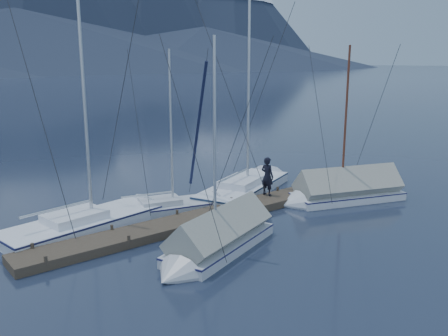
{
  "coord_description": "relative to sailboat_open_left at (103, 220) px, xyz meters",
  "views": [
    {
      "loc": [
        -12.39,
        -13.6,
        6.78
      ],
      "look_at": [
        0.0,
        2.0,
        2.2
      ],
      "focal_mm": 38.0,
      "sensor_mm": 36.0,
      "label": 1
    }
  ],
  "objects": [
    {
      "name": "sailboat_covered_near",
      "position": [
        10.43,
        -4.12,
        0.23
      ],
      "size": [
        6.63,
        3.91,
        8.25
      ],
      "color": "silver",
      "rests_on": "ground"
    },
    {
      "name": "dock",
      "position": [
        4.57,
        -2.44,
        -0.07
      ],
      "size": [
        18.0,
        1.5,
        0.54
      ],
      "color": "#382D23",
      "rests_on": "ground"
    },
    {
      "name": "sailboat_open_mid",
      "position": [
        3.68,
        -0.4,
        -0.04
      ],
      "size": [
        6.24,
        3.12,
        7.94
      ],
      "color": "#B8BDC6",
      "rests_on": "ground"
    },
    {
      "name": "ground",
      "position": [
        4.57,
        -4.44,
        -0.18
      ],
      "size": [
        1000.0,
        1000.0,
        0.0
      ],
      "primitive_type": "plane",
      "color": "black",
      "rests_on": "ground"
    },
    {
      "name": "mooring_posts",
      "position": [
        4.07,
        -2.44,
        0.17
      ],
      "size": [
        15.12,
        1.52,
        0.35
      ],
      "color": "#382D23",
      "rests_on": "ground"
    },
    {
      "name": "person",
      "position": [
        7.6,
        -1.99,
        1.1
      ],
      "size": [
        0.56,
        0.75,
        1.88
      ],
      "primitive_type": "imported",
      "rotation": [
        0.0,
        0.0,
        1.75
      ],
      "color": "black",
      "rests_on": "dock"
    },
    {
      "name": "sailboat_covered_far",
      "position": [
        1.7,
        -5.45,
        0.23
      ],
      "size": [
        6.17,
        3.66,
        8.3
      ],
      "color": "silver",
      "rests_on": "ground"
    },
    {
      "name": "sailboat_open_left",
      "position": [
        0.0,
        0.0,
        0.0
      ],
      "size": [
        7.93,
        3.62,
        10.16
      ],
      "color": "white",
      "rests_on": "ground"
    },
    {
      "name": "sailboat_open_right",
      "position": [
        8.66,
        0.3,
        0.01
      ],
      "size": [
        8.21,
        5.22,
        10.54
      ],
      "color": "white",
      "rests_on": "ground"
    }
  ]
}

